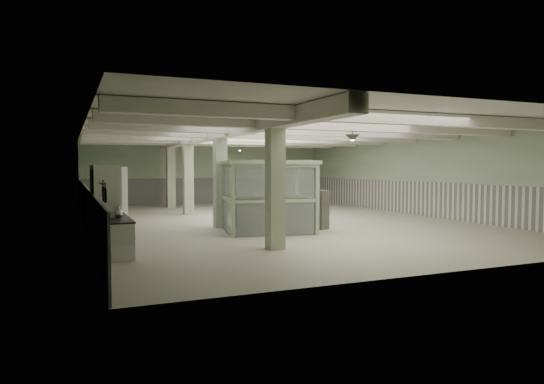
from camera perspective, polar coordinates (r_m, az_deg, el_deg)
name	(u,v)px	position (r m, az deg, el deg)	size (l,w,h in m)	color
floor	(273,221)	(19.38, 0.15, -3.45)	(20.00, 20.00, 0.00)	beige
ceiling	(273,131)	(19.30, 0.15, 7.23)	(14.00, 20.00, 0.02)	silver
wall_back	(207,173)	(28.72, -7.69, 2.25)	(14.00, 0.02, 3.60)	#AAC49C
wall_front	(462,185)	(10.79, 21.43, 0.74)	(14.00, 0.02, 3.60)	#AAC49C
wall_left	(85,178)	(17.73, -21.16, 1.57)	(0.02, 20.00, 3.60)	#AAC49C
wall_right	(415,175)	(22.92, 16.48, 1.95)	(0.02, 20.00, 3.60)	#AAC49C
wainscot_left	(86,208)	(17.78, -21.02, -1.81)	(0.05, 19.90, 1.50)	silver
wainscot_right	(414,198)	(22.95, 16.39, -0.67)	(0.05, 19.90, 1.50)	silver
wainscot_back	(207,191)	(28.73, -7.66, 0.15)	(13.90, 0.05, 1.50)	silver
girder	(212,135)	(18.45, -7.06, 6.72)	(0.45, 19.90, 0.40)	white
beam_a	(389,118)	(12.75, 13.62, 8.48)	(13.90, 0.35, 0.32)	white
beam_b	(338,125)	(14.83, 7.81, 7.77)	(13.90, 0.35, 0.32)	white
beam_c	(301,131)	(17.02, 3.48, 7.18)	(13.90, 0.35, 0.32)	white
beam_d	(273,135)	(19.29, 0.15, 6.70)	(13.90, 0.35, 0.32)	white
beam_e	(251,139)	(21.61, -2.46, 6.31)	(13.90, 0.35, 0.32)	white
beam_f	(233,141)	(23.96, -4.56, 5.98)	(13.90, 0.35, 0.32)	white
beam_g	(219,143)	(26.34, -6.28, 5.71)	(13.90, 0.35, 0.32)	white
column_a	(275,181)	(12.76, 0.37, 1.28)	(0.42, 0.42, 3.60)	#B3C49E
column_b	(220,177)	(17.46, -6.13, 1.74)	(0.42, 0.42, 3.60)	#B3C49E
column_c	(188,175)	(22.29, -9.84, 2.00)	(0.42, 0.42, 3.60)	#B3C49E
column_d	(171,174)	(26.21, -11.82, 2.13)	(0.42, 0.42, 3.60)	#B3C49E
hook_rail	(101,184)	(10.14, -19.45, 0.93)	(0.02, 0.02, 1.20)	black
pendant_front	(352,138)	(15.07, 9.44, 6.27)	(0.44, 0.44, 0.22)	#303D2D
pendant_mid	(280,145)	(19.93, 0.92, 5.52)	(0.44, 0.44, 0.22)	#303D2D
pendant_back	(240,149)	(24.58, -3.81, 5.05)	(0.44, 0.44, 0.22)	#303D2D
prep_counter	(108,230)	(14.02, -18.69, -4.21)	(0.86, 4.89, 0.91)	silver
pitcher_near	(119,212)	(12.55, -17.58, -2.31)	(0.21, 0.24, 0.31)	silver
pitcher_far	(107,204)	(15.66, -18.81, -1.35)	(0.18, 0.21, 0.27)	silver
veg_colander	(107,209)	(14.21, -18.79, -1.93)	(0.45, 0.45, 0.20)	#39393D
orange_bowl	(113,214)	(13.45, -18.24, -2.43)	(0.26, 0.26, 0.09)	#B2B2B7
skillet_near	(105,196)	(9.82, -19.02, -0.42)	(0.27, 0.27, 0.04)	black
skillet_far	(103,194)	(10.43, -19.25, -0.23)	(0.31, 0.31, 0.04)	black
walkin_cooler	(105,206)	(13.79, -19.03, -1.55)	(0.92, 2.46, 2.26)	white
guard_booth	(268,183)	(16.20, -0.46, 1.09)	(3.34, 2.97, 2.39)	#AAC19A
filing_cabinet	(319,210)	(17.04, 5.50, -2.07)	(0.44, 0.62, 1.35)	#5A5D4D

